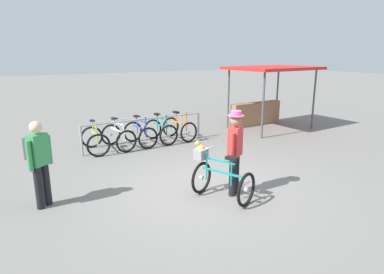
{
  "coord_description": "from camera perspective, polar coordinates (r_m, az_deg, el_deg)",
  "views": [
    {
      "loc": [
        -3.43,
        -5.55,
        2.82
      ],
      "look_at": [
        0.02,
        0.64,
        1.0
      ],
      "focal_mm": 31.09,
      "sensor_mm": 36.0,
      "label": 1
    }
  ],
  "objects": [
    {
      "name": "ground_plane",
      "position": [
        7.11,
        2.4,
        -8.99
      ],
      "size": [
        80.0,
        80.0,
        0.0
      ],
      "primitive_type": "plane",
      "color": "slate"
    },
    {
      "name": "racked_bike_teal",
      "position": [
        10.67,
        -5.43,
        1.05
      ],
      "size": [
        0.77,
        1.16,
        0.97
      ],
      "color": "black",
      "rests_on": "ground"
    },
    {
      "name": "racked_bike_orange",
      "position": [
        10.99,
        -2.16,
        1.5
      ],
      "size": [
        0.82,
        1.19,
        0.97
      ],
      "color": "black",
      "rests_on": "ground"
    },
    {
      "name": "racked_bike_blue",
      "position": [
        10.39,
        -8.89,
        0.57
      ],
      "size": [
        0.79,
        1.18,
        0.98
      ],
      "color": "black",
      "rests_on": "ground"
    },
    {
      "name": "racked_bike_white",
      "position": [
        10.15,
        -12.52,
        0.07
      ],
      "size": [
        0.83,
        1.18,
        0.97
      ],
      "color": "black",
      "rests_on": "ground"
    },
    {
      "name": "pedestrian_with_backpack",
      "position": [
        6.66,
        -24.82,
        -3.41
      ],
      "size": [
        0.47,
        0.46,
        1.64
      ],
      "color": "black",
      "rests_on": "ground"
    },
    {
      "name": "featured_bicycle",
      "position": [
        6.58,
        4.42,
        -6.44
      ],
      "size": [
        1.04,
        1.26,
        1.09
      ],
      "color": "black",
      "rests_on": "ground"
    },
    {
      "name": "market_stall",
      "position": [
        12.97,
        12.37,
        7.77
      ],
      "size": [
        3.25,
        2.51,
        2.3
      ],
      "color": "#4C4C51",
      "rests_on": "ground"
    },
    {
      "name": "racked_bike_lime",
      "position": [
        9.95,
        -16.32,
        -0.46
      ],
      "size": [
        0.71,
        1.11,
        0.97
      ],
      "color": "black",
      "rests_on": "ground"
    },
    {
      "name": "person_with_featured_bike",
      "position": [
        6.63,
        7.4,
        -2.13
      ],
      "size": [
        0.46,
        0.36,
        1.72
      ],
      "color": "black",
      "rests_on": "ground"
    },
    {
      "name": "bike_rack_rail",
      "position": [
        10.2,
        -8.02,
        2.17
      ],
      "size": [
        3.91,
        0.24,
        0.88
      ],
      "color": "#99999E",
      "rests_on": "ground"
    }
  ]
}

